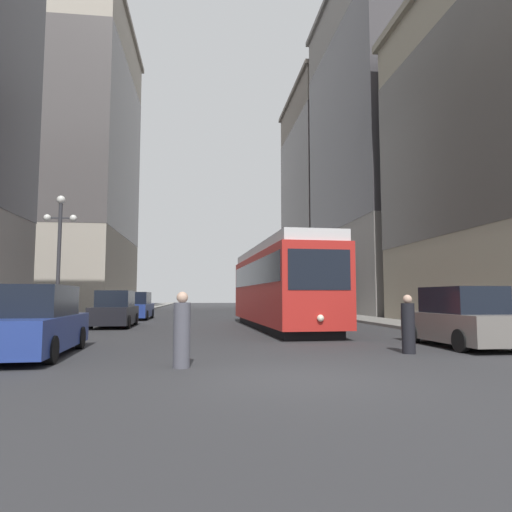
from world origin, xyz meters
The scene contains 15 objects.
ground_plane centered at (0.00, 0.00, 0.00)m, with size 200.00×200.00×0.00m, color #303033.
sidewalk_left centered at (-8.70, 40.00, 0.07)m, with size 2.65×120.00×0.15m, color gray.
sidewalk_right centered at (8.70, 40.00, 0.07)m, with size 2.65×120.00×0.15m, color gray.
streetcar centered at (1.91, 13.01, 2.10)m, with size 3.18×13.05×3.89m.
transit_bus centered at (4.97, 30.13, 1.95)m, with size 2.89×11.91×3.45m.
parked_car_left_near centered at (-6.08, 15.13, 0.84)m, with size 1.92×4.44×1.82m.
parked_car_left_mid centered at (-6.07, 22.84, 0.84)m, with size 1.94×4.81×1.82m.
parked_car_right_far centered at (6.08, 4.64, 0.84)m, with size 1.98×4.27×1.82m.
parked_car_left_far centered at (-6.08, 4.01, 0.84)m, with size 2.07×5.02×1.82m.
pedestrian_crossing_near centered at (-2.20, 1.61, 0.76)m, with size 0.37×0.37×1.63m.
pedestrian_crossing_far centered at (3.76, 3.34, 0.73)m, with size 0.35×0.35×1.57m.
lamp_post_left_near centered at (-7.98, 12.15, 3.94)m, with size 1.41×0.36×5.81m.
building_left_midblock centered at (-17.71, 41.56, 16.51)m, with size 15.97×20.17×32.01m.
building_right_corner centered at (15.17, 48.79, 14.69)m, with size 10.89×18.02×28.50m.
building_right_midblock centered at (17.18, 30.31, 15.62)m, with size 14.91×18.67×30.29m.
Camera 1 is at (-1.80, -8.39, 1.53)m, focal length 31.77 mm.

